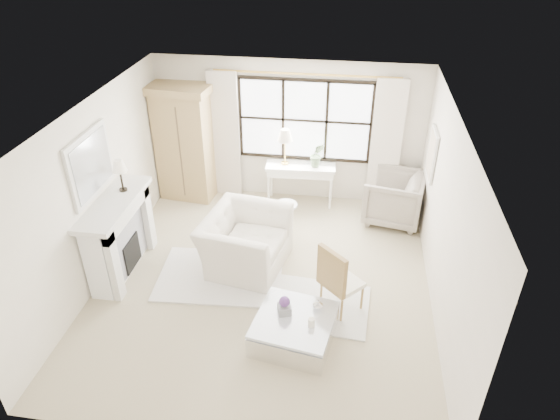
# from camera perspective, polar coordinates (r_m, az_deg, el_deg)

# --- Properties ---
(floor) EXTENTS (5.50, 5.50, 0.00)m
(floor) POSITION_cam_1_polar(r_m,az_deg,el_deg) (7.79, -1.82, -8.22)
(floor) COLOR #BBAD8B
(floor) RESTS_ON ground
(ceiling) EXTENTS (5.50, 5.50, 0.00)m
(ceiling) POSITION_cam_1_polar(r_m,az_deg,el_deg) (6.40, -2.24, 10.63)
(ceiling) COLOR silver
(ceiling) RESTS_ON ground
(wall_back) EXTENTS (5.00, 0.00, 5.00)m
(wall_back) POSITION_cam_1_polar(r_m,az_deg,el_deg) (9.43, 0.99, 8.95)
(wall_back) COLOR silver
(wall_back) RESTS_ON ground
(wall_front) EXTENTS (5.00, 0.00, 5.00)m
(wall_front) POSITION_cam_1_polar(r_m,az_deg,el_deg) (4.93, -7.91, -16.47)
(wall_front) COLOR silver
(wall_front) RESTS_ON ground
(wall_left) EXTENTS (0.00, 5.50, 5.50)m
(wall_left) POSITION_cam_1_polar(r_m,az_deg,el_deg) (7.81, -20.39, 1.67)
(wall_left) COLOR white
(wall_left) RESTS_ON ground
(wall_right) EXTENTS (0.00, 5.50, 5.50)m
(wall_right) POSITION_cam_1_polar(r_m,az_deg,el_deg) (7.05, 18.42, -1.31)
(wall_right) COLOR beige
(wall_right) RESTS_ON ground
(window_pane) EXTENTS (2.40, 0.02, 1.50)m
(window_pane) POSITION_cam_1_polar(r_m,az_deg,el_deg) (9.28, 2.85, 10.21)
(window_pane) COLOR white
(window_pane) RESTS_ON wall_back
(window_frame) EXTENTS (2.50, 0.04, 1.50)m
(window_frame) POSITION_cam_1_polar(r_m,az_deg,el_deg) (9.27, 2.84, 10.18)
(window_frame) COLOR black
(window_frame) RESTS_ON wall_back
(curtain_rod) EXTENTS (3.30, 0.04, 0.04)m
(curtain_rod) POSITION_cam_1_polar(r_m,az_deg,el_deg) (8.94, 2.96, 15.26)
(curtain_rod) COLOR #BD9341
(curtain_rod) RESTS_ON wall_back
(curtain_left) EXTENTS (0.55, 0.10, 2.47)m
(curtain_left) POSITION_cam_1_polar(r_m,az_deg,el_deg) (9.60, -6.29, 8.44)
(curtain_left) COLOR beige
(curtain_left) RESTS_ON ground
(curtain_right) EXTENTS (0.55, 0.10, 2.47)m
(curtain_right) POSITION_cam_1_polar(r_m,az_deg,el_deg) (9.34, 12.00, 7.24)
(curtain_right) COLOR silver
(curtain_right) RESTS_ON ground
(fireplace) EXTENTS (0.58, 1.66, 1.26)m
(fireplace) POSITION_cam_1_polar(r_m,az_deg,el_deg) (8.06, -18.05, -2.75)
(fireplace) COLOR silver
(fireplace) RESTS_ON ground
(mirror_frame) EXTENTS (0.05, 1.15, 0.95)m
(mirror_frame) POSITION_cam_1_polar(r_m,az_deg,el_deg) (7.57, -20.87, 4.86)
(mirror_frame) COLOR silver
(mirror_frame) RESTS_ON wall_left
(mirror_glass) EXTENTS (0.02, 1.00, 0.80)m
(mirror_glass) POSITION_cam_1_polar(r_m,az_deg,el_deg) (7.56, -20.67, 4.85)
(mirror_glass) COLOR #B8BDC3
(mirror_glass) RESTS_ON wall_left
(art_frame) EXTENTS (0.04, 0.62, 0.82)m
(art_frame) POSITION_cam_1_polar(r_m,az_deg,el_deg) (8.43, 16.99, 6.11)
(art_frame) COLOR silver
(art_frame) RESTS_ON wall_right
(art_canvas) EXTENTS (0.01, 0.52, 0.72)m
(art_canvas) POSITION_cam_1_polar(r_m,az_deg,el_deg) (8.42, 16.86, 6.12)
(art_canvas) COLOR beige
(art_canvas) RESTS_ON wall_right
(mantel_lamp) EXTENTS (0.22, 0.22, 0.51)m
(mantel_lamp) POSITION_cam_1_polar(r_m,az_deg,el_deg) (7.80, -17.92, 4.67)
(mantel_lamp) COLOR black
(mantel_lamp) RESTS_ON fireplace
(armoire) EXTENTS (1.19, 0.81, 2.24)m
(armoire) POSITION_cam_1_polar(r_m,az_deg,el_deg) (9.67, -10.82, 7.62)
(armoire) COLOR tan
(armoire) RESTS_ON floor
(console_table) EXTENTS (1.32, 0.52, 0.80)m
(console_table) POSITION_cam_1_polar(r_m,az_deg,el_deg) (9.58, 2.33, 3.01)
(console_table) COLOR white
(console_table) RESTS_ON floor
(console_lamp) EXTENTS (0.28, 0.28, 0.69)m
(console_lamp) POSITION_cam_1_polar(r_m,az_deg,el_deg) (9.21, 0.58, 8.43)
(console_lamp) COLOR gold
(console_lamp) RESTS_ON console_table
(orchid_plant) EXTENTS (0.28, 0.23, 0.47)m
(orchid_plant) POSITION_cam_1_polar(r_m,az_deg,el_deg) (9.26, 4.25, 6.29)
(orchid_plant) COLOR #5F7C53
(orchid_plant) RESTS_ON console_table
(side_table) EXTENTS (0.40, 0.40, 0.51)m
(side_table) POSITION_cam_1_polar(r_m,az_deg,el_deg) (8.81, 0.69, -0.29)
(side_table) COLOR white
(side_table) RESTS_ON floor
(rug_left) EXTENTS (1.98, 1.46, 0.03)m
(rug_left) POSITION_cam_1_polar(r_m,az_deg,el_deg) (7.93, -6.84, -7.49)
(rug_left) COLOR silver
(rug_left) RESTS_ON floor
(rug_right) EXTENTS (1.58, 1.23, 0.03)m
(rug_right) POSITION_cam_1_polar(r_m,az_deg,el_deg) (7.40, 4.14, -10.78)
(rug_right) COLOR silver
(rug_right) RESTS_ON floor
(club_armchair) EXTENTS (1.41, 1.55, 0.89)m
(club_armchair) POSITION_cam_1_polar(r_m,az_deg,el_deg) (7.91, -4.02, -3.58)
(club_armchair) COLOR silver
(club_armchair) RESTS_ON floor
(wingback_chair) EXTENTS (1.17, 1.15, 0.92)m
(wingback_chair) POSITION_cam_1_polar(r_m,az_deg,el_deg) (9.23, 12.84, 1.36)
(wingback_chair) COLOR gray
(wingback_chair) RESTS_ON floor
(french_chair) EXTENTS (0.68, 0.68, 1.08)m
(french_chair) POSITION_cam_1_polar(r_m,az_deg,el_deg) (7.19, 6.92, -9.27)
(french_chair) COLOR #A27D44
(french_chair) RESTS_ON floor
(coffee_table) EXTENTS (1.15, 1.15, 0.38)m
(coffee_table) POSITION_cam_1_polar(r_m,az_deg,el_deg) (6.80, 1.65, -13.47)
(coffee_table) COLOR silver
(coffee_table) RESTS_ON floor
(planter_box) EXTENTS (0.21, 0.21, 0.13)m
(planter_box) POSITION_cam_1_polar(r_m,az_deg,el_deg) (6.69, 0.51, -11.27)
(planter_box) COLOR gray
(planter_box) RESTS_ON coffee_table
(planter_flowers) EXTENTS (0.14, 0.14, 0.14)m
(planter_flowers) POSITION_cam_1_polar(r_m,az_deg,el_deg) (6.60, 0.52, -10.42)
(planter_flowers) COLOR #593078
(planter_flowers) RESTS_ON planter_box
(pillar_candle) EXTENTS (0.09, 0.09, 0.12)m
(pillar_candle) POSITION_cam_1_polar(r_m,az_deg,el_deg) (6.53, 3.61, -12.70)
(pillar_candle) COLOR white
(pillar_candle) RESTS_ON coffee_table
(coffee_vase) EXTENTS (0.15, 0.15, 0.15)m
(coffee_vase) POSITION_cam_1_polar(r_m,az_deg,el_deg) (6.76, 4.37, -10.71)
(coffee_vase) COLOR silver
(coffee_vase) RESTS_ON coffee_table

